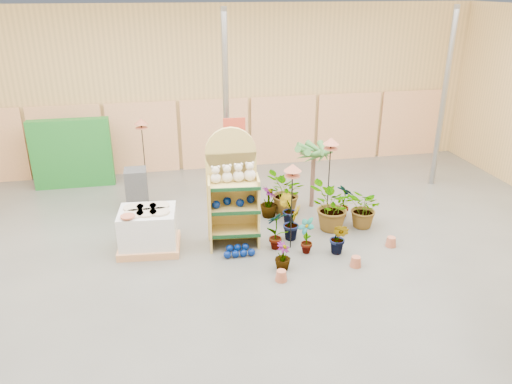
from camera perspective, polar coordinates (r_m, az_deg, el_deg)
The scene contains 24 objects.
room at distance 9.20m, azimuth -1.11°, elevation 5.45°, with size 15.20×12.10×4.70m.
display_shelf at distance 9.97m, azimuth -2.72°, elevation -0.01°, with size 1.06×0.73×2.40m.
teddy_bears at distance 9.71m, azimuth -2.48°, elevation 2.04°, with size 0.89×0.23×0.38m.
gazing_balls_shelf at distance 9.91m, azimuth -2.58°, elevation -1.13°, with size 0.88×0.30×0.17m.
gazing_balls_floor at distance 9.90m, azimuth -2.01°, elevation -6.75°, with size 0.63×0.39×0.15m.
pallet_stack at distance 10.16m, azimuth -12.20°, elevation -4.23°, with size 1.28×1.10×0.88m.
charcoal_planters at distance 11.97m, azimuth -13.46°, elevation 0.27°, with size 0.50×0.50×1.00m.
trellis_stock at distance 13.74m, azimuth -20.29°, elevation 4.15°, with size 2.00×0.30×1.80m, color #1C6E23.
offer_sign at distance 11.36m, azimuth -2.48°, elevation 5.40°, with size 0.50×0.08×2.20m.
bird_table_front at distance 9.51m, azimuth 4.21°, elevation 2.47°, with size 0.34×0.34×1.79m.
bird_table_right at distance 10.72m, azimuth 8.56°, elevation 5.44°, with size 0.34×0.34×1.95m.
bird_table_back at distance 12.61m, azimuth -12.99°, elevation 7.60°, with size 0.34×0.34×1.92m.
palm at distance 11.57m, azimuth 6.64°, elevation 4.71°, with size 0.70×0.70×1.65m.
potted_plant_0 at distance 9.97m, azimuth 2.31°, elevation -4.33°, with size 0.44×0.29×0.83m, color #386D2F.
potted_plant_1 at distance 10.38m, azimuth 4.17°, elevation -3.48°, with size 0.41×0.33×0.75m, color #386D2F.
potted_plant_2 at distance 10.74m, azimuth 8.72°, elevation -1.73°, with size 0.99×0.86×1.10m, color #386D2F.
potted_plant_4 at distance 11.48m, azimuth 10.06°, elevation -0.95°, with size 0.42×0.29×0.81m, color #386D2F.
potted_plant_5 at distance 11.03m, azimuth 3.64°, elevation -2.01°, with size 0.38×0.30×0.68m, color #386D2F.
potted_plant_6 at distance 11.44m, azimuth 3.43°, elevation -0.13°, with size 0.92×0.80×1.02m, color #386D2F.
potted_plant_7 at distance 9.34m, azimuth 3.09°, elevation -7.35°, with size 0.30×0.30×0.54m, color #386D2F.
potted_plant_8 at distance 9.87m, azimuth 5.77°, elevation -4.97°, with size 0.39×0.27×0.75m, color #386D2F.
potted_plant_9 at distance 9.93m, azimuth 9.47°, elevation -5.25°, with size 0.37×0.30×0.68m, color #386D2F.
potted_plant_10 at distance 11.05m, azimuth 12.37°, elevation -1.84°, with size 0.81×0.70×0.90m, color #386D2F.
potted_plant_11 at distance 11.34m, azimuth 1.47°, elevation -1.17°, with size 0.40×0.40×0.71m, color #386D2F.
Camera 1 is at (-1.56, -7.74, 4.94)m, focal length 35.00 mm.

